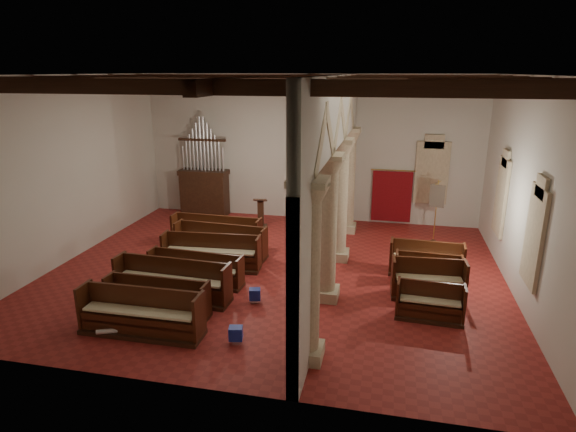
{
  "coord_description": "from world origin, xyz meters",
  "views": [
    {
      "loc": [
        3.38,
        -13.67,
        6.11
      ],
      "look_at": [
        0.31,
        0.5,
        1.72
      ],
      "focal_mm": 30.0,
      "sensor_mm": 36.0,
      "label": 1
    }
  ],
  "objects_px": {
    "lectern": "(261,215)",
    "processional_banner": "(435,222)",
    "pipe_organ": "(204,184)",
    "aisle_pew_0": "(430,307)",
    "nave_pew_0": "(142,319)"
  },
  "relations": [
    {
      "from": "lectern",
      "to": "processional_banner",
      "type": "height_order",
      "value": "processional_banner"
    },
    {
      "from": "pipe_organ",
      "to": "processional_banner",
      "type": "xyz_separation_m",
      "value": [
        9.6,
        -1.58,
        -0.58
      ]
    },
    {
      "from": "processional_banner",
      "to": "aisle_pew_0",
      "type": "bearing_deg",
      "value": -75.38
    },
    {
      "from": "processional_banner",
      "to": "lectern",
      "type": "bearing_deg",
      "value": -162.79
    },
    {
      "from": "processional_banner",
      "to": "aisle_pew_0",
      "type": "height_order",
      "value": "processional_banner"
    },
    {
      "from": "pipe_organ",
      "to": "processional_banner",
      "type": "bearing_deg",
      "value": -9.34
    },
    {
      "from": "lectern",
      "to": "processional_banner",
      "type": "relative_size",
      "value": 0.54
    },
    {
      "from": "lectern",
      "to": "nave_pew_0",
      "type": "relative_size",
      "value": 0.42
    },
    {
      "from": "processional_banner",
      "to": "aisle_pew_0",
      "type": "distance_m",
      "value": 6.06
    },
    {
      "from": "pipe_organ",
      "to": "lectern",
      "type": "bearing_deg",
      "value": -24.27
    },
    {
      "from": "pipe_organ",
      "to": "nave_pew_0",
      "type": "bearing_deg",
      "value": -77.08
    },
    {
      "from": "lectern",
      "to": "nave_pew_0",
      "type": "height_order",
      "value": "lectern"
    },
    {
      "from": "processional_banner",
      "to": "aisle_pew_0",
      "type": "relative_size",
      "value": 1.36
    },
    {
      "from": "lectern",
      "to": "aisle_pew_0",
      "type": "distance_m",
      "value": 8.83
    },
    {
      "from": "lectern",
      "to": "processional_banner",
      "type": "distance_m",
      "value": 6.72
    }
  ]
}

